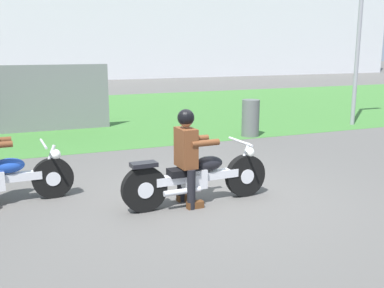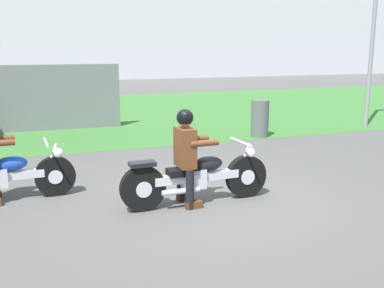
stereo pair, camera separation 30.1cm
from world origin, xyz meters
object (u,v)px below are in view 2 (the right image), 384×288
at_px(motorcycle_lead, 197,177).
at_px(trash_can, 260,119).
at_px(rider_lead, 186,150).
at_px(motorcycle_follow, 0,177).

height_order(motorcycle_lead, trash_can, trash_can).
bearing_deg(trash_can, motorcycle_lead, -128.35).
distance_m(rider_lead, trash_can, 5.45).
height_order(rider_lead, trash_can, rider_lead).
xyz_separation_m(motorcycle_lead, trash_can, (3.31, 4.18, 0.08)).
distance_m(motorcycle_lead, rider_lead, 0.46).
bearing_deg(rider_lead, motorcycle_lead, -0.81).
bearing_deg(motorcycle_lead, rider_lead, 179.19).
relative_size(motorcycle_lead, motorcycle_follow, 1.04).
height_order(rider_lead, motorcycle_follow, rider_lead).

